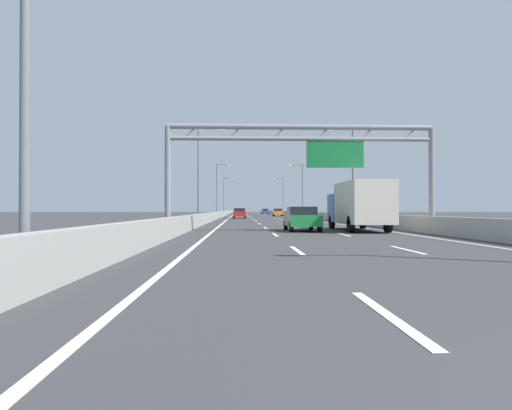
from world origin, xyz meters
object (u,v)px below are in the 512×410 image
Objects in this scene: streetlamp_left_distant at (225,194)px; red_car at (239,213)px; streetlamp_right_mid at (351,169)px; streetlamp_left_mid at (201,168)px; silver_car at (240,211)px; yellow_car at (240,211)px; box_truck at (359,205)px; green_car at (302,219)px; streetlamp_left_far at (218,187)px; streetlamp_right_far at (301,187)px; blue_car at (265,211)px; orange_car at (278,212)px; streetlamp_right_distant at (282,194)px; sign_gantry at (306,150)px.

red_car is (3.81, -51.17, -4.63)m from streetlamp_left_distant.
streetlamp_left_mid is at bearing 180.00° from streetlamp_right_mid.
silver_car is (-10.95, 96.20, -4.63)m from streetlamp_right_mid.
yellow_car is 0.58× the size of box_truck.
box_truck is (11.20, -17.33, -3.77)m from streetlamp_left_mid.
streetlamp_right_mid reaches higher than green_car.
streetlamp_left_far is 36.36m from streetlamp_left_distant.
streetlamp_right_mid is 18.13m from box_truck.
streetlamp_left_mid is 1.00× the size of streetlamp_left_distant.
streetlamp_right_far is at bearing 82.26° from green_car.
streetlamp_right_far is 2.03× the size of blue_car.
silver_car is 53.14m from orange_car.
streetlamp_right_far reaches higher than green_car.
red_car is 23.26m from orange_car.
red_car reaches higher than green_car.
blue_car is (7.16, 60.09, 0.01)m from red_car.
red_car is (3.81, 21.54, -4.63)m from streetlamp_left_mid.
streetlamp_right_distant is at bearing 85.37° from green_car.
streetlamp_left_distant is 2.24× the size of red_car.
streetlamp_right_mid and streetlamp_left_far have the same top height.
blue_car is (10.97, 8.92, -4.62)m from streetlamp_left_distant.
streetlamp_right_far is at bearing -67.67° from streetlamp_left_distant.
sign_gantry is 91.33m from streetlamp_right_distant.
green_car is at bearing -66.28° from streetlamp_left_mid.
sign_gantry is at bearing -81.95° from streetlamp_left_far.
silver_car is 0.91× the size of blue_car.
streetlamp_right_distant is 11.97m from yellow_car.
streetlamp_left_far is 1.00× the size of streetlamp_left_distant.
streetlamp_left_distant is at bearing 97.09° from box_truck.
yellow_car is 91.57m from box_truck.
streetlamp_left_mid is at bearing -97.66° from blue_car.
streetlamp_right_mid is 2.27× the size of orange_car.
streetlamp_right_distant is 10.79m from blue_car.
red_car is (-11.12, -51.17, -4.63)m from streetlamp_right_distant.
streetlamp_left_far reaches higher than red_car.
streetlamp_left_mid is 2.24× the size of red_car.
orange_car is at bearing 116.76° from streetlamp_right_far.
red_car is at bearing 100.76° from box_truck.
streetlamp_left_mid is 20.98m from box_truck.
streetlamp_left_distant is at bearing -140.90° from blue_car.
sign_gantry is at bearing -94.52° from streetlamp_right_distant.
streetlamp_left_mid is at bearing -90.00° from streetlamp_left_distant.
sign_gantry is at bearing -67.13° from streetlamp_left_mid.
sign_gantry reaches higher than orange_car.
streetlamp_right_far is at bearing 67.67° from streetlamp_left_mid.
streetlamp_left_far is at bearing 180.00° from streetlamp_right_far.
sign_gantry is at bearing -85.15° from streetlamp_left_distant.
orange_car is at bearing 32.57° from streetlamp_left_far.
streetlamp_right_far reaches higher than blue_car.
streetlamp_left_distant reaches higher than silver_car.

